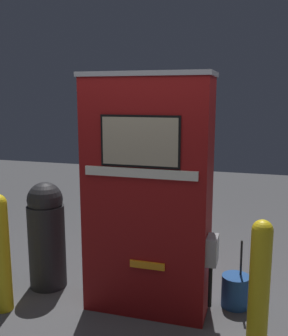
{
  "coord_description": "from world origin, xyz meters",
  "views": [
    {
      "loc": [
        0.93,
        -3.01,
        1.94
      ],
      "look_at": [
        0.0,
        0.11,
        1.33
      ],
      "focal_mm": 42.0,
      "sensor_mm": 36.0,
      "label": 1
    }
  ],
  "objects_px": {
    "trash_bin": "(47,234)",
    "safety_bollard_far": "(1,250)",
    "squeegee_bucket": "(235,291)",
    "gas_pump": "(148,195)",
    "safety_bollard": "(259,284)"
  },
  "relations": [
    {
      "from": "gas_pump",
      "to": "trash_bin",
      "type": "distance_m",
      "value": 1.21
    },
    {
      "from": "gas_pump",
      "to": "trash_bin",
      "type": "relative_size",
      "value": 1.95
    },
    {
      "from": "safety_bollard_far",
      "to": "squeegee_bucket",
      "type": "bearing_deg",
      "value": 18.17
    },
    {
      "from": "safety_bollard_far",
      "to": "trash_bin",
      "type": "bearing_deg",
      "value": 74.26
    },
    {
      "from": "safety_bollard_far",
      "to": "squeegee_bucket",
      "type": "xyz_separation_m",
      "value": [
        2.02,
        0.66,
        -0.42
      ]
    },
    {
      "from": "safety_bollard",
      "to": "safety_bollard_far",
      "type": "height_order",
      "value": "safety_bollard_far"
    },
    {
      "from": "gas_pump",
      "to": "safety_bollard_far",
      "type": "distance_m",
      "value": 1.4
    },
    {
      "from": "safety_bollard_far",
      "to": "squeegee_bucket",
      "type": "height_order",
      "value": "safety_bollard_far"
    },
    {
      "from": "safety_bollard",
      "to": "trash_bin",
      "type": "distance_m",
      "value": 2.13
    },
    {
      "from": "safety_bollard_far",
      "to": "gas_pump",
      "type": "bearing_deg",
      "value": 18.79
    },
    {
      "from": "safety_bollard",
      "to": "squeegee_bucket",
      "type": "relative_size",
      "value": 1.59
    },
    {
      "from": "trash_bin",
      "to": "squeegee_bucket",
      "type": "bearing_deg",
      "value": 4.07
    },
    {
      "from": "trash_bin",
      "to": "safety_bollard_far",
      "type": "height_order",
      "value": "trash_bin"
    },
    {
      "from": "gas_pump",
      "to": "squeegee_bucket",
      "type": "distance_m",
      "value": 1.22
    },
    {
      "from": "trash_bin",
      "to": "safety_bollard_far",
      "type": "xyz_separation_m",
      "value": [
        -0.15,
        -0.53,
        0.01
      ]
    }
  ]
}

